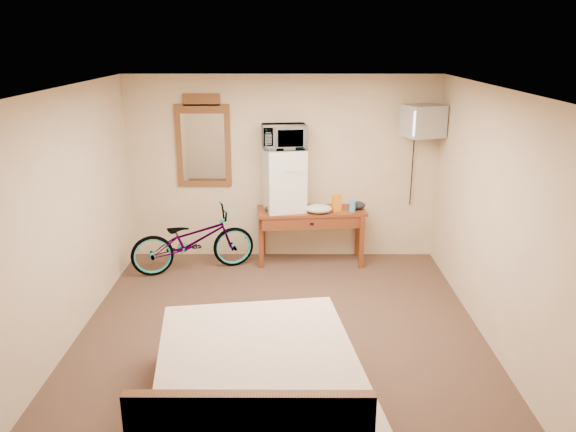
# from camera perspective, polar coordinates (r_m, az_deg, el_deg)

# --- Properties ---
(room) EXTENTS (4.60, 4.64, 2.50)m
(room) POSITION_cam_1_polar(r_m,az_deg,el_deg) (5.43, -0.84, -0.54)
(room) COLOR #523629
(room) RESTS_ON ground
(desk) EXTENTS (1.48, 0.68, 0.75)m
(desk) POSITION_cam_1_polar(r_m,az_deg,el_deg) (7.52, 2.37, -0.22)
(desk) COLOR brown
(desk) RESTS_ON floor
(mini_fridge) EXTENTS (0.60, 0.59, 0.82)m
(mini_fridge) POSITION_cam_1_polar(r_m,az_deg,el_deg) (7.40, -0.37, 3.72)
(mini_fridge) COLOR silver
(mini_fridge) RESTS_ON desk
(microwave) EXTENTS (0.61, 0.45, 0.31)m
(microwave) POSITION_cam_1_polar(r_m,az_deg,el_deg) (7.29, -0.38, 8.06)
(microwave) COLOR silver
(microwave) RESTS_ON mini_fridge
(snack_bag) EXTENTS (0.13, 0.10, 0.23)m
(snack_bag) POSITION_cam_1_polar(r_m,az_deg,el_deg) (7.44, 4.97, 1.35)
(snack_bag) COLOR orange
(snack_bag) RESTS_ON desk
(blue_cup) EXTENTS (0.08, 0.08, 0.15)m
(blue_cup) POSITION_cam_1_polar(r_m,az_deg,el_deg) (7.45, 6.56, 1.01)
(blue_cup) COLOR #42A2E2
(blue_cup) RESTS_ON desk
(cloth_cream) EXTENTS (0.36, 0.27, 0.11)m
(cloth_cream) POSITION_cam_1_polar(r_m,az_deg,el_deg) (7.37, 3.14, 0.75)
(cloth_cream) COLOR beige
(cloth_cream) RESTS_ON desk
(cloth_dark_a) EXTENTS (0.24, 0.18, 0.09)m
(cloth_dark_a) POSITION_cam_1_polar(r_m,az_deg,el_deg) (7.38, -1.46, 0.73)
(cloth_dark_a) COLOR black
(cloth_dark_a) RESTS_ON desk
(cloth_dark_b) EXTENTS (0.23, 0.18, 0.10)m
(cloth_dark_b) POSITION_cam_1_polar(r_m,az_deg,el_deg) (7.58, 7.02, 1.10)
(cloth_dark_b) COLOR black
(cloth_dark_b) RESTS_ON desk
(crt_television) EXTENTS (0.56, 0.63, 0.40)m
(crt_television) POSITION_cam_1_polar(r_m,az_deg,el_deg) (7.45, 13.59, 9.37)
(crt_television) COLOR black
(crt_television) RESTS_ON room
(wall_mirror) EXTENTS (0.73, 0.04, 1.23)m
(wall_mirror) POSITION_cam_1_polar(r_m,az_deg,el_deg) (7.63, -8.60, 7.41)
(wall_mirror) COLOR brown
(wall_mirror) RESTS_ON room
(bicycle) EXTENTS (1.70, 1.04, 0.85)m
(bicycle) POSITION_cam_1_polar(r_m,az_deg,el_deg) (7.43, -9.62, -2.43)
(bicycle) COLOR black
(bicycle) RESTS_ON floor
(bed) EXTENTS (1.86, 2.29, 0.90)m
(bed) POSITION_cam_1_polar(r_m,az_deg,el_deg) (4.63, -3.04, -17.34)
(bed) COLOR brown
(bed) RESTS_ON floor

